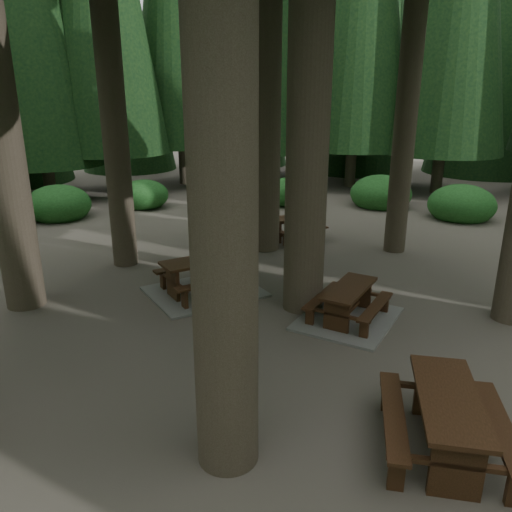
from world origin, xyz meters
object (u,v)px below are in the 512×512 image
picnic_table_c (204,281)px  picnic_table_e (447,415)px  picnic_table_a (348,309)px  picnic_table_d (295,224)px

picnic_table_c → picnic_table_e: (0.21, -6.41, 0.27)m
picnic_table_a → picnic_table_c: bearing=94.7°
picnic_table_c → picnic_table_e: bearing=-87.1°
picnic_table_a → picnic_table_e: bearing=-142.2°
picnic_table_c → picnic_table_a: bearing=-56.3°
picnic_table_d → picnic_table_e: 9.82m
picnic_table_a → picnic_table_e: picnic_table_e is taller
picnic_table_a → picnic_table_d: size_ratio=1.54×
picnic_table_c → picnic_table_e: picnic_table_e is taller
picnic_table_d → picnic_table_a: bearing=-111.4°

